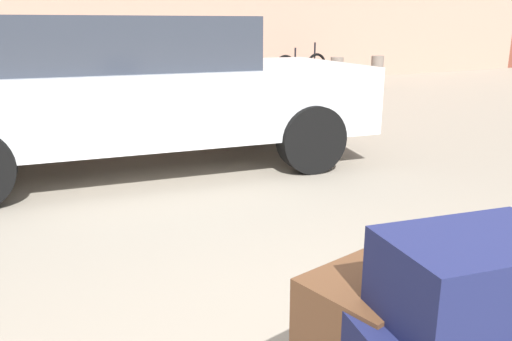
% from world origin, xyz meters
% --- Properties ---
extents(duffel_bag_brown_front_right, '(0.72, 0.42, 0.34)m').
position_xyz_m(duffel_bag_brown_front_right, '(-0.06, 0.15, 0.51)').
color(duffel_bag_brown_front_right, '#51331E').
rests_on(duffel_bag_brown_front_right, luggage_cart).
extents(duffel_bag_navy_topmost_pile, '(0.48, 0.36, 0.21)m').
position_xyz_m(duffel_bag_navy_topmost_pile, '(-0.13, -0.13, 0.78)').
color(duffel_bag_navy_topmost_pile, '#191E47').
rests_on(duffel_bag_navy_topmost_pile, duffel_bag_navy_front_left).
extents(parked_car, '(4.49, 2.35, 1.42)m').
position_xyz_m(parked_car, '(0.23, 4.09, 0.76)').
color(parked_car, silver).
rests_on(parked_car, ground_plane).
extents(bicycle_leaning, '(1.72, 0.49, 0.96)m').
position_xyz_m(bicycle_leaning, '(5.39, 9.05, 0.37)').
color(bicycle_leaning, black).
rests_on(bicycle_leaning, ground_plane).
extents(bollard_kerb_near, '(0.27, 0.27, 0.71)m').
position_xyz_m(bollard_kerb_near, '(2.45, 7.83, 0.35)').
color(bollard_kerb_near, '#72665B').
rests_on(bollard_kerb_near, ground_plane).
extents(bollard_kerb_mid, '(0.27, 0.27, 0.71)m').
position_xyz_m(bollard_kerb_mid, '(3.75, 7.83, 0.35)').
color(bollard_kerb_mid, '#72665B').
rests_on(bollard_kerb_mid, ground_plane).
extents(bollard_kerb_far, '(0.27, 0.27, 0.71)m').
position_xyz_m(bollard_kerb_far, '(5.46, 7.83, 0.35)').
color(bollard_kerb_far, '#72665B').
rests_on(bollard_kerb_far, ground_plane).
extents(bollard_corner, '(0.27, 0.27, 0.71)m').
position_xyz_m(bollard_corner, '(6.54, 7.83, 0.35)').
color(bollard_corner, '#72665B').
rests_on(bollard_corner, ground_plane).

